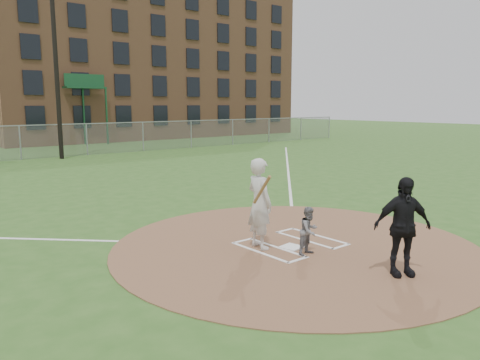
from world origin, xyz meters
TOP-DOWN VIEW (x-y plane):
  - ground at (0.00, 0.00)m, footprint 140.00×140.00m
  - dirt_circle at (0.00, 0.00)m, footprint 8.40×8.40m
  - home_plate at (-0.20, -0.07)m, footprint 0.49×0.49m
  - foul_line_first at (9.00, 9.00)m, footprint 17.04×17.04m
  - catcher at (-0.25, -0.63)m, footprint 0.55×0.45m
  - umpire at (0.16, -2.58)m, footprint 1.18×0.99m
  - batters_boxes at (0.00, 0.15)m, footprint 2.08×1.88m
  - batter_at_plate at (-0.76, 0.41)m, footprint 0.66×1.10m
  - outfield_fence at (0.00, 22.00)m, footprint 56.08×0.08m
  - brick_warehouse at (16.00, 37.96)m, footprint 30.00×17.17m
  - light_pole at (2.00, 21.00)m, footprint 1.20×0.30m

SIDE VIEW (x-z plane):
  - ground at x=0.00m, z-range 0.00..0.00m
  - foul_line_first at x=9.00m, z-range 0.00..0.01m
  - dirt_circle at x=0.00m, z-range 0.00..0.02m
  - batters_boxes at x=0.00m, z-range 0.02..0.03m
  - home_plate at x=-0.20m, z-range 0.02..0.05m
  - catcher at x=-0.25m, z-range 0.02..1.07m
  - umpire at x=0.16m, z-range 0.02..1.92m
  - outfield_fence at x=0.00m, z-range 0.00..2.03m
  - batter_at_plate at x=-0.76m, z-range 0.02..2.07m
  - light_pole at x=2.00m, z-range 0.50..12.72m
  - brick_warehouse at x=16.00m, z-range 0.00..15.00m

